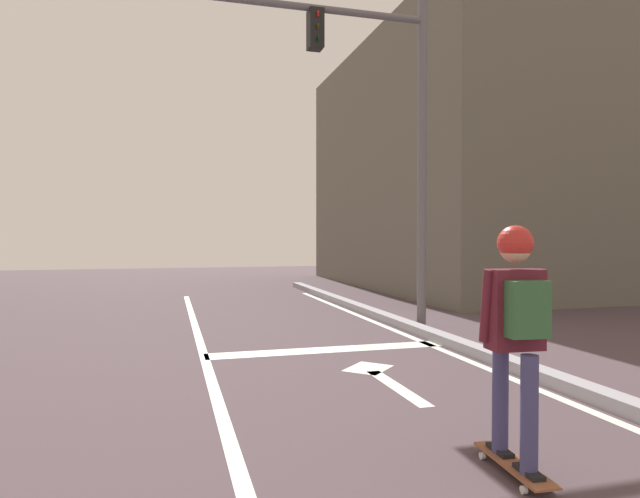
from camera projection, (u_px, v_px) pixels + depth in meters
name	position (u px, v px, depth m)	size (l,w,h in m)	color
lane_line_center	(222.00, 417.00, 4.72)	(0.12, 20.00, 0.01)	silver
lane_line_curbside	(538.00, 389.00, 5.59)	(0.12, 20.00, 0.01)	silver
stop_bar	(327.00, 350.00, 7.55)	(3.36, 0.40, 0.01)	silver
lane_arrow_stem	(397.00, 387.00, 5.67)	(0.16, 1.40, 0.01)	silver
lane_arrow_head	(368.00, 368.00, 6.49)	(0.56, 0.44, 0.01)	silver
curb_strip	(558.00, 381.00, 5.65)	(0.24, 24.00, 0.14)	#96939D
skateboard	(514.00, 465.00, 3.59)	(0.25, 0.79, 0.08)	brown
skater	(516.00, 315.00, 3.55)	(0.44, 0.60, 1.57)	#3D3B67
traffic_signal_mast	(380.00, 107.00, 9.29)	(3.96, 0.34, 5.73)	#5D5A5E
building_block	(526.00, 171.00, 18.14)	(11.48, 11.38, 7.61)	#625E51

